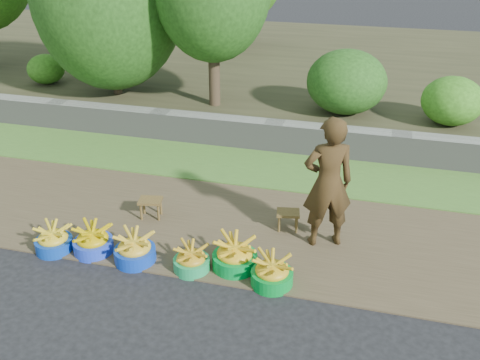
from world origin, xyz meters
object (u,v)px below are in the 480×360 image
(basin_c, at_px, (135,249))
(vendor_woman, at_px, (328,183))
(basin_d, at_px, (191,260))
(stool_left, at_px, (151,203))
(basin_f, at_px, (272,273))
(basin_a, at_px, (53,240))
(basin_e, at_px, (235,256))
(stool_right, at_px, (288,215))
(basin_b, at_px, (93,241))

(basin_c, bearing_deg, vendor_woman, 24.46)
(basin_d, bearing_deg, stool_left, 133.55)
(basin_d, xyz_separation_m, basin_f, (1.01, -0.02, 0.02))
(basin_a, height_order, basin_f, basin_f)
(basin_e, bearing_deg, stool_right, 65.77)
(basin_c, relative_size, basin_d, 1.16)
(basin_a, height_order, basin_d, basin_a)
(basin_f, xyz_separation_m, stool_right, (-0.04, 1.24, 0.07))
(basin_c, relative_size, vendor_woman, 0.30)
(basin_c, relative_size, basin_f, 1.04)
(basin_f, relative_size, vendor_woman, 0.28)
(basin_b, distance_m, stool_right, 2.61)
(basin_a, height_order, stool_left, basin_a)
(basin_c, distance_m, stool_left, 1.06)
(basin_b, relative_size, vendor_woman, 0.29)
(basin_f, distance_m, stool_right, 1.24)
(basin_c, bearing_deg, basin_e, 8.15)
(basin_e, distance_m, basin_f, 0.54)
(basin_a, xyz_separation_m, basin_d, (1.87, 0.06, -0.01))
(basin_e, xyz_separation_m, stool_right, (0.47, 1.04, 0.05))
(basin_d, relative_size, vendor_woman, 0.26)
(basin_b, bearing_deg, basin_e, 4.15)
(basin_e, distance_m, stool_right, 1.14)
(basin_b, relative_size, stool_left, 1.40)
(stool_right, xyz_separation_m, vendor_woman, (0.52, -0.20, 0.66))
(basin_e, height_order, stool_right, basin_e)
(basin_a, xyz_separation_m, stool_right, (2.84, 1.27, 0.08))
(basin_b, height_order, basin_f, basin_b)
(basin_d, bearing_deg, basin_c, -179.45)
(basin_f, bearing_deg, stool_left, 152.09)
(basin_e, bearing_deg, basin_a, -174.47)
(basin_a, bearing_deg, stool_right, 24.10)
(basin_e, height_order, vendor_woman, vendor_woman)
(basin_e, xyz_separation_m, basin_f, (0.51, -0.19, -0.02))
(basin_a, relative_size, basin_e, 0.86)
(basin_b, relative_size, basin_e, 0.92)
(basin_b, xyz_separation_m, vendor_woman, (2.84, 0.97, 0.73))
(basin_a, distance_m, stool_left, 1.41)
(basin_e, xyz_separation_m, stool_left, (-1.48, 0.86, 0.06))
(basin_a, bearing_deg, basin_d, 1.77)
(basin_a, distance_m, basin_d, 1.87)
(stool_left, relative_size, vendor_woman, 0.21)
(basin_b, height_order, basin_c, basin_c)
(basin_a, relative_size, basin_d, 1.06)
(basin_a, height_order, stool_right, basin_a)
(basin_d, relative_size, basin_e, 0.81)
(basin_e, relative_size, stool_right, 1.59)
(basin_b, bearing_deg, basin_c, -4.24)
(basin_c, distance_m, basin_e, 1.27)
(basin_c, distance_m, basin_f, 1.76)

